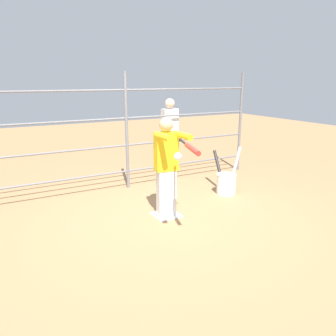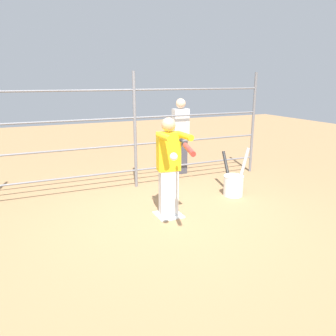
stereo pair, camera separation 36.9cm
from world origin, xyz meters
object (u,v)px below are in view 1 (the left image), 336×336
batter (167,165)px  baseball_bat_swinging (191,148)px  bat_bucket (226,182)px  softball_in_flight (178,156)px  bystander_behind_fence (170,135)px

batter → baseball_bat_swinging: size_ratio=1.93×
bat_bucket → batter: bearing=14.8°
softball_in_flight → bystander_behind_fence: size_ratio=0.06×
bystander_behind_fence → batter: bearing=59.9°
batter → softball_in_flight: size_ratio=16.20×
bat_bucket → bystander_behind_fence: bearing=-81.4°
baseball_bat_swinging → softball_in_flight: size_ratio=8.40×
bystander_behind_fence → softball_in_flight: bearing=62.6°
bat_bucket → bystander_behind_fence: bystander_behind_fence is taller
batter → softball_in_flight: batter is taller
softball_in_flight → baseball_bat_swinging: bearing=-164.6°
bat_bucket → bystander_behind_fence: size_ratio=0.53×
batter → bystander_behind_fence: 2.46m
bat_bucket → bystander_behind_fence: (0.26, -1.73, 0.66)m
batter → bat_bucket: size_ratio=1.74×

